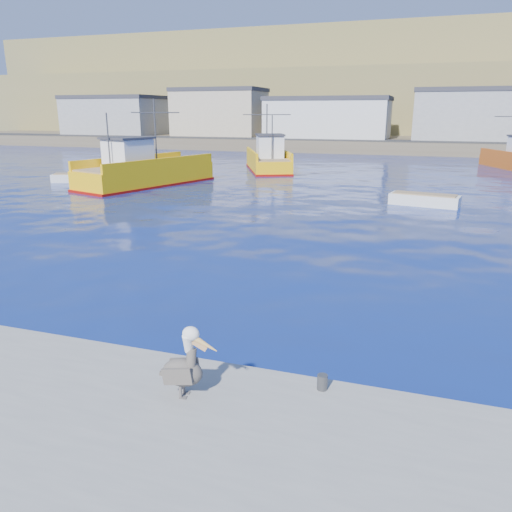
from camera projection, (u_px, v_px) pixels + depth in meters
The scene contains 8 objects.
ground at pixel (237, 323), 13.59m from camera, with size 260.00×260.00×0.00m, color #071758.
dock_bollards at pixel (206, 363), 10.13m from camera, with size 36.20×0.20×0.30m.
far_shore at pixel (409, 95), 110.58m from camera, with size 200.00×81.00×24.00m.
trawler_yellow_a at pixel (144, 172), 38.55m from camera, with size 7.13×12.17×6.55m.
trawler_yellow_b at pixel (268, 161), 48.32m from camera, with size 7.15×10.37×6.33m.
skiff_left at pixel (78, 178), 40.85m from camera, with size 4.15×2.82×0.85m.
skiff_mid at pixel (424, 201), 30.58m from camera, with size 4.28×2.20×0.89m.
pelican at pixel (184, 367), 9.06m from camera, with size 1.14×0.53×1.40m.
Camera 1 is at (4.45, -11.73, 5.56)m, focal length 35.00 mm.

